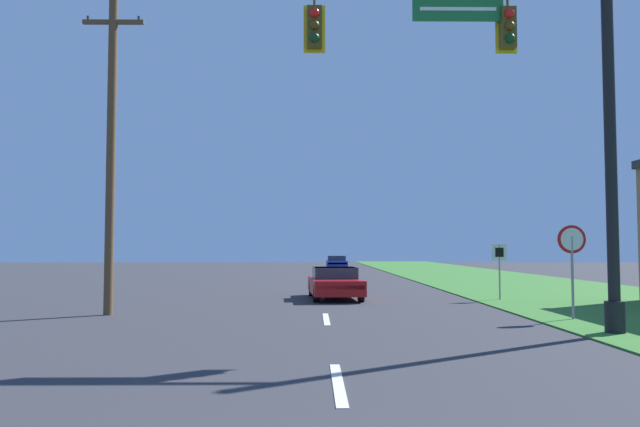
{
  "coord_description": "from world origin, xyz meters",
  "views": [
    {
      "loc": [
        -0.36,
        -2.99,
        1.93
      ],
      "look_at": [
        0.0,
        29.21,
        3.71
      ],
      "focal_mm": 35.0,
      "sensor_mm": 36.0,
      "label": 1
    }
  ],
  "objects_px": {
    "signal_mast": "(532,104)",
    "car_ahead": "(335,283)",
    "far_car": "(337,262)",
    "route_sign_post": "(499,259)",
    "utility_pole_near": "(111,146)",
    "stop_sign": "(572,250)"
  },
  "relations": [
    {
      "from": "signal_mast",
      "to": "utility_pole_near",
      "type": "xyz_separation_m",
      "value": [
        -10.92,
        4.21,
        -0.29
      ]
    },
    {
      "from": "car_ahead",
      "to": "far_car",
      "type": "bearing_deg",
      "value": 87.72
    },
    {
      "from": "car_ahead",
      "to": "stop_sign",
      "type": "height_order",
      "value": "stop_sign"
    },
    {
      "from": "signal_mast",
      "to": "far_car",
      "type": "xyz_separation_m",
      "value": [
        -2.85,
        42.86,
        -4.6
      ]
    },
    {
      "from": "car_ahead",
      "to": "far_car",
      "type": "distance_m",
      "value": 33.04
    },
    {
      "from": "car_ahead",
      "to": "stop_sign",
      "type": "bearing_deg",
      "value": -49.4
    },
    {
      "from": "far_car",
      "to": "stop_sign",
      "type": "xyz_separation_m",
      "value": [
        4.81,
        -40.16,
        1.26
      ]
    },
    {
      "from": "utility_pole_near",
      "to": "signal_mast",
      "type": "bearing_deg",
      "value": -21.08
    },
    {
      "from": "far_car",
      "to": "route_sign_post",
      "type": "distance_m",
      "value": 34.19
    },
    {
      "from": "car_ahead",
      "to": "route_sign_post",
      "type": "relative_size",
      "value": 2.16
    },
    {
      "from": "car_ahead",
      "to": "utility_pole_near",
      "type": "bearing_deg",
      "value": -140.15
    },
    {
      "from": "route_sign_post",
      "to": "car_ahead",
      "type": "bearing_deg",
      "value": 172.16
    },
    {
      "from": "signal_mast",
      "to": "car_ahead",
      "type": "xyz_separation_m",
      "value": [
        -4.17,
        9.84,
        -4.6
      ]
    },
    {
      "from": "stop_sign",
      "to": "route_sign_post",
      "type": "distance_m",
      "value": 6.32
    },
    {
      "from": "far_car",
      "to": "route_sign_post",
      "type": "height_order",
      "value": "route_sign_post"
    },
    {
      "from": "stop_sign",
      "to": "utility_pole_near",
      "type": "bearing_deg",
      "value": 173.33
    },
    {
      "from": "route_sign_post",
      "to": "utility_pole_near",
      "type": "distance_m",
      "value": 14.09
    },
    {
      "from": "signal_mast",
      "to": "utility_pole_near",
      "type": "height_order",
      "value": "utility_pole_near"
    },
    {
      "from": "far_car",
      "to": "utility_pole_near",
      "type": "relative_size",
      "value": 0.47
    },
    {
      "from": "stop_sign",
      "to": "utility_pole_near",
      "type": "height_order",
      "value": "utility_pole_near"
    },
    {
      "from": "utility_pole_near",
      "to": "route_sign_post",
      "type": "bearing_deg",
      "value": 20.56
    },
    {
      "from": "far_car",
      "to": "route_sign_post",
      "type": "bearing_deg",
      "value": -82.03
    }
  ]
}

